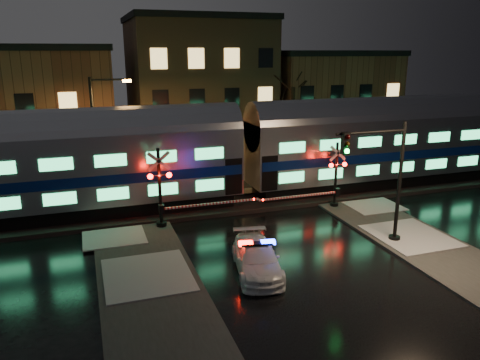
% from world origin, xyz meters
% --- Properties ---
extents(ground, '(120.00, 120.00, 0.00)m').
position_xyz_m(ground, '(0.00, 0.00, 0.00)').
color(ground, black).
rests_on(ground, ground).
extents(ballast, '(90.00, 4.20, 0.24)m').
position_xyz_m(ballast, '(0.00, 5.00, 0.12)').
color(ballast, black).
rests_on(ballast, ground).
extents(sidewalk_left, '(4.00, 20.00, 0.12)m').
position_xyz_m(sidewalk_left, '(-6.50, -6.00, 0.06)').
color(sidewalk_left, '#2D2D2D').
rests_on(sidewalk_left, ground).
extents(sidewalk_right, '(4.00, 20.00, 0.12)m').
position_xyz_m(sidewalk_right, '(6.50, -6.00, 0.06)').
color(sidewalk_right, '#2D2D2D').
rests_on(sidewalk_right, ground).
extents(building_left, '(14.00, 10.00, 9.00)m').
position_xyz_m(building_left, '(-13.00, 22.00, 4.50)').
color(building_left, brown).
rests_on(building_left, ground).
extents(building_mid, '(12.00, 11.00, 11.50)m').
position_xyz_m(building_mid, '(2.00, 22.50, 5.75)').
color(building_mid, brown).
rests_on(building_mid, ground).
extents(building_right, '(12.00, 10.00, 8.50)m').
position_xyz_m(building_right, '(15.00, 22.00, 4.25)').
color(building_right, brown).
rests_on(building_right, ground).
extents(train, '(51.00, 3.12, 5.92)m').
position_xyz_m(train, '(0.46, 5.00, 3.38)').
color(train, black).
rests_on(train, ballast).
extents(police_car, '(2.59, 4.62, 1.42)m').
position_xyz_m(police_car, '(-2.06, -4.01, 0.64)').
color(police_car, white).
rests_on(police_car, ground).
extents(crossing_signal_right, '(5.56, 0.65, 3.94)m').
position_xyz_m(crossing_signal_right, '(4.94, 2.30, 1.62)').
color(crossing_signal_right, black).
rests_on(crossing_signal_right, ground).
extents(crossing_signal_left, '(6.05, 0.67, 4.29)m').
position_xyz_m(crossing_signal_left, '(-4.65, 2.31, 1.78)').
color(crossing_signal_left, black).
rests_on(crossing_signal_left, ground).
extents(traffic_light, '(3.83, 0.69, 5.92)m').
position_xyz_m(traffic_light, '(4.55, -3.15, 3.15)').
color(traffic_light, black).
rests_on(traffic_light, ground).
extents(streetlight, '(2.51, 0.26, 7.52)m').
position_xyz_m(streetlight, '(-7.61, 9.00, 4.34)').
color(streetlight, black).
rests_on(streetlight, ground).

